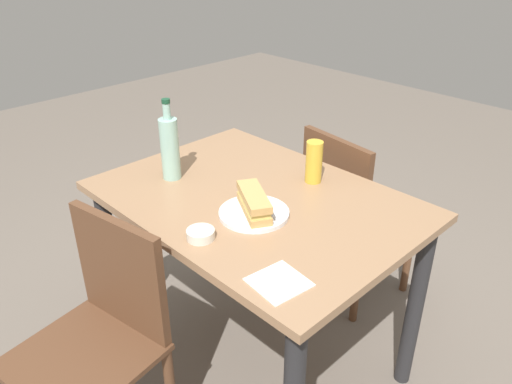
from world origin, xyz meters
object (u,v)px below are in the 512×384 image
at_px(plate_near, 254,213).
at_px(baguette_sandwich_near, 254,202).
at_px(chair_near, 102,330).
at_px(beer_glass, 314,162).
at_px(knife_near, 268,207).
at_px(water_bottle, 170,147).
at_px(dining_table, 256,227).
at_px(olive_bowl, 201,234).
at_px(chair_far, 348,208).

height_order(plate_near, baguette_sandwich_near, baguette_sandwich_near).
bearing_deg(chair_near, beer_glass, 79.63).
bearing_deg(knife_near, beer_glass, 98.10).
bearing_deg(water_bottle, beer_glass, 42.25).
bearing_deg(chair_near, baguette_sandwich_near, 70.69).
bearing_deg(dining_table, beer_glass, 75.68).
bearing_deg(olive_bowl, knife_near, 83.29).
bearing_deg(baguette_sandwich_near, chair_far, 97.94).
height_order(chair_far, chair_near, same).
xyz_separation_m(chair_near, knife_near, (0.19, 0.55, 0.31)).
height_order(chair_near, olive_bowl, chair_near).
height_order(knife_near, olive_bowl, olive_bowl).
relative_size(baguette_sandwich_near, water_bottle, 0.70).
xyz_separation_m(knife_near, olive_bowl, (-0.03, -0.26, -0.00)).
relative_size(plate_near, beer_glass, 1.47).
xyz_separation_m(plate_near, olive_bowl, (-0.01, -0.21, 0.01)).
bearing_deg(knife_near, olive_bowl, -96.71).
distance_m(chair_far, knife_near, 0.72).
bearing_deg(beer_glass, plate_near, -85.88).
relative_size(chair_near, plate_near, 3.61).
height_order(baguette_sandwich_near, water_bottle, water_bottle).
distance_m(chair_far, chair_near, 1.19).
bearing_deg(baguette_sandwich_near, olive_bowl, -94.02).
xyz_separation_m(dining_table, beer_glass, (0.06, 0.24, 0.20)).
xyz_separation_m(water_bottle, beer_glass, (0.39, 0.36, -0.05)).
relative_size(dining_table, olive_bowl, 12.76).
height_order(chair_near, knife_near, chair_near).
xyz_separation_m(plate_near, water_bottle, (-0.42, -0.03, 0.12)).
bearing_deg(chair_near, olive_bowl, 60.93).
distance_m(dining_table, plate_near, 0.18).
xyz_separation_m(plate_near, knife_near, (0.02, 0.05, 0.01)).
bearing_deg(chair_far, baguette_sandwich_near, -82.06).
xyz_separation_m(chair_far, plate_near, (0.10, -0.69, 0.30)).
distance_m(chair_far, water_bottle, 0.89).
bearing_deg(chair_far, knife_near, -80.03).
relative_size(chair_far, plate_near, 3.61).
height_order(dining_table, chair_near, chair_near).
relative_size(dining_table, water_bottle, 3.60).
bearing_deg(chair_far, olive_bowl, -84.86).
relative_size(chair_far, chair_near, 1.00).
relative_size(chair_near, baguette_sandwich_near, 3.93).
bearing_deg(chair_far, beer_glass, -78.58).
xyz_separation_m(baguette_sandwich_near, knife_near, (0.02, 0.05, -0.03)).
bearing_deg(olive_bowl, water_bottle, 155.17).
xyz_separation_m(chair_far, baguette_sandwich_near, (0.10, -0.69, 0.34)).
height_order(water_bottle, olive_bowl, water_bottle).
bearing_deg(beer_glass, chair_far, 101.42).
relative_size(chair_near, knife_near, 5.06).
height_order(chair_near, water_bottle, water_bottle).
bearing_deg(dining_table, olive_bowl, -77.13).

